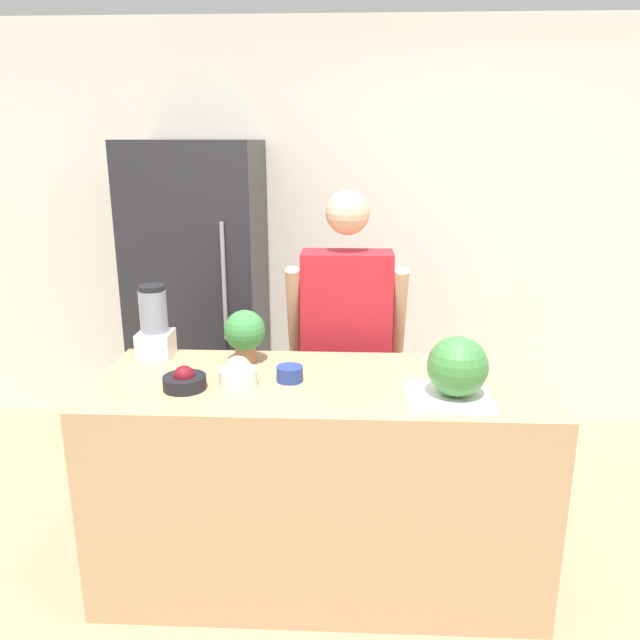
{
  "coord_description": "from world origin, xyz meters",
  "views": [
    {
      "loc": [
        0.12,
        -2.03,
        1.87
      ],
      "look_at": [
        0.0,
        0.4,
        1.17
      ],
      "focal_mm": 35.0,
      "sensor_mm": 36.0,
      "label": 1
    }
  ],
  "objects": [
    {
      "name": "ground_plane",
      "position": [
        0.0,
        0.0,
        0.0
      ],
      "size": [
        14.0,
        14.0,
        0.0
      ],
      "primitive_type": "plane",
      "color": "tan"
    },
    {
      "name": "wall_back",
      "position": [
        0.0,
        2.06,
        1.3
      ],
      "size": [
        8.0,
        0.06,
        2.6
      ],
      "color": "silver",
      "rests_on": "ground_plane"
    },
    {
      "name": "counter_island",
      "position": [
        0.0,
        0.37,
        0.46
      ],
      "size": [
        1.85,
        0.73,
        0.92
      ],
      "color": "tan",
      "rests_on": "ground_plane"
    },
    {
      "name": "refrigerator",
      "position": [
        -0.79,
        1.66,
        0.94
      ],
      "size": [
        0.75,
        0.74,
        1.88
      ],
      "color": "#232328",
      "rests_on": "ground_plane"
    },
    {
      "name": "person",
      "position": [
        0.11,
        0.99,
        0.84
      ],
      "size": [
        0.59,
        0.26,
        1.65
      ],
      "color": "#333338",
      "rests_on": "ground_plane"
    },
    {
      "name": "cutting_board",
      "position": [
        0.5,
        0.21,
        0.93
      ],
      "size": [
        0.33,
        0.3,
        0.01
      ],
      "color": "white",
      "rests_on": "counter_island"
    },
    {
      "name": "watermelon",
      "position": [
        0.53,
        0.21,
        1.05
      ],
      "size": [
        0.23,
        0.23,
        0.23
      ],
      "color": "#3D7F3D",
      "rests_on": "cutting_board"
    },
    {
      "name": "bowl_cherries",
      "position": [
        -0.53,
        0.26,
        0.95
      ],
      "size": [
        0.17,
        0.17,
        0.1
      ],
      "color": "black",
      "rests_on": "counter_island"
    },
    {
      "name": "bowl_cream",
      "position": [
        -0.33,
        0.3,
        0.97
      ],
      "size": [
        0.16,
        0.16,
        0.12
      ],
      "color": "white",
      "rests_on": "counter_island"
    },
    {
      "name": "bowl_small_blue",
      "position": [
        -0.12,
        0.36,
        0.95
      ],
      "size": [
        0.11,
        0.11,
        0.06
      ],
      "color": "navy",
      "rests_on": "counter_island"
    },
    {
      "name": "blender",
      "position": [
        -0.76,
        0.62,
        1.07
      ],
      "size": [
        0.15,
        0.15,
        0.34
      ],
      "color": "silver",
      "rests_on": "counter_island"
    },
    {
      "name": "potted_plant",
      "position": [
        -0.34,
        0.58,
        1.06
      ],
      "size": [
        0.18,
        0.18,
        0.24
      ],
      "color": "#996647",
      "rests_on": "counter_island"
    }
  ]
}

